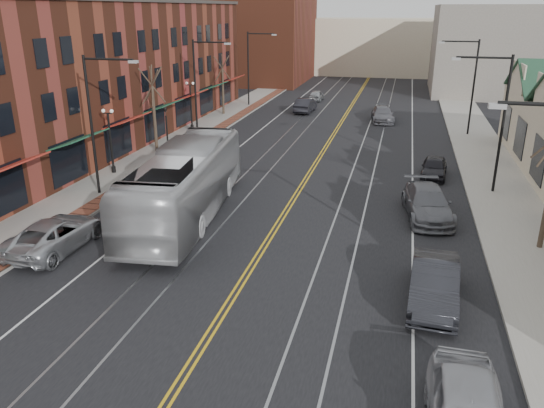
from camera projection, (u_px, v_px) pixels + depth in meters
The scene contains 25 objects.
sidewalk_left at pixel (125, 174), 35.61m from camera, with size 4.00×120.00×0.15m, color gray.
sidewalk_right at pixel (507, 204), 30.19m from camera, with size 4.00×120.00×0.15m, color gray.
building_left at pixel (81, 77), 41.68m from camera, with size 10.00×50.00×11.00m, color brown.
backdrop_left at pixel (260, 34), 79.63m from camera, with size 14.00×18.00×14.00m, color brown.
backdrop_mid at pixel (374, 46), 90.54m from camera, with size 22.00×14.00×9.00m, color beige.
backdrop_right at pixel (481, 50), 68.59m from camera, with size 12.00×16.00×11.00m, color slate.
streetlight_l_1 at pixel (97, 112), 30.04m from camera, with size 3.33×0.25×8.00m.
streetlight_l_2 at pixel (200, 78), 44.60m from camera, with size 3.33×0.25×8.00m.
streetlight_l_3 at pixel (252, 61), 59.17m from camera, with size 3.33×0.25×8.00m.
streetlight_r_1 at pixel (496, 110), 30.51m from camera, with size 3.33×0.25×8.00m.
streetlight_r_2 at pixel (469, 77), 45.07m from camera, with size 3.33×0.25×8.00m.
lamppost_l_2 at pixel (111, 143), 35.05m from camera, with size 0.84×0.28×4.27m.
lamppost_l_3 at pixel (191, 107), 47.80m from camera, with size 0.84×0.28×4.27m.
tree_left_near at pixel (154, 108), 39.99m from camera, with size 1.78×1.37×6.48m.
tree_left_far at pixel (223, 83), 54.64m from camera, with size 1.66×1.28×6.02m.
manhole_far at pixel (12, 248), 24.48m from camera, with size 0.60×0.60×0.02m, color #592D19.
traffic_signal at pixel (167, 130), 38.15m from camera, with size 0.18×0.15×3.80m.
transit_bus at pixel (186, 183), 27.91m from camera, with size 3.18×13.59×3.78m, color #B1B1B4.
parked_suv at pixel (55, 234), 24.45m from camera, with size 2.49×5.39×1.50m, color #A4A7AB.
parked_car_b at pixel (434, 284), 19.92m from camera, with size 1.72×4.94×1.63m, color black.
parked_car_c at pixel (427, 203), 28.20m from camera, with size 2.25×5.53×1.61m, color slate.
parked_car_d at pixel (434, 167), 35.06m from camera, with size 1.58×3.94×1.34m, color black.
distant_car_left at pixel (305, 105), 56.96m from camera, with size 1.63×4.67×1.54m, color black.
distant_car_right at pixel (383, 114), 52.27m from camera, with size 2.06×5.06×1.47m, color #5C5D63.
distant_car_far at pixel (317, 95), 64.30m from camera, with size 1.51×3.74×1.28m, color #9A9DA0.
Camera 1 is at (5.83, -10.71, 10.54)m, focal length 35.00 mm.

